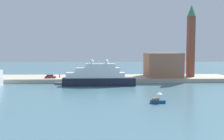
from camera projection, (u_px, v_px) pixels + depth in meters
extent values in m
plane|color=slate|center=(102.00, 90.00, 85.22)|extent=(400.00, 400.00, 0.00)
cube|color=#B7AD99|center=(102.00, 78.00, 111.16)|extent=(110.00, 20.20, 1.65)
cube|color=black|center=(99.00, 82.00, 94.34)|extent=(26.35, 3.94, 2.92)
cube|color=white|center=(95.00, 75.00, 94.11)|extent=(21.08, 3.62, 1.93)
cube|color=white|center=(98.00, 70.00, 94.00)|extent=(15.81, 3.31, 1.71)
cube|color=white|center=(101.00, 66.00, 93.91)|extent=(10.54, 2.99, 1.48)
cylinder|color=silver|center=(99.00, 59.00, 93.69)|extent=(0.16, 0.16, 3.74)
sphere|color=white|center=(106.00, 62.00, 93.88)|extent=(1.54, 1.54, 1.54)
sphere|color=white|center=(92.00, 62.00, 93.68)|extent=(1.54, 1.54, 1.54)
cube|color=navy|center=(158.00, 102.00, 63.48)|extent=(3.56, 1.42, 0.78)
cube|color=#8C6647|center=(156.00, 99.00, 63.41)|extent=(1.57, 1.14, 0.50)
cylinder|color=#B2B2B2|center=(159.00, 97.00, 63.41)|extent=(0.06, 0.06, 1.46)
cone|color=white|center=(159.00, 93.00, 63.33)|extent=(1.48, 1.48, 0.52)
cube|color=#595966|center=(63.00, 83.00, 98.21)|extent=(6.32, 1.95, 0.71)
cube|color=#9E664C|center=(163.00, 65.00, 110.41)|extent=(14.12, 15.49, 10.04)
cube|color=brown|center=(191.00, 47.00, 110.17)|extent=(2.81, 2.81, 25.31)
cone|color=#387A5B|center=(192.00, 11.00, 109.01)|extent=(3.65, 3.65, 4.89)
cube|color=#B21E1E|center=(50.00, 77.00, 104.75)|extent=(4.30, 1.72, 0.78)
cube|color=#262D33|center=(50.00, 75.00, 104.69)|extent=(2.58, 1.55, 0.63)
cylinder|color=#4C4C4C|center=(60.00, 76.00, 106.63)|extent=(0.36, 0.36, 1.45)
sphere|color=tan|center=(60.00, 74.00, 106.57)|extent=(0.24, 0.24, 0.24)
cylinder|color=black|center=(110.00, 78.00, 102.92)|extent=(0.42, 0.42, 0.65)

